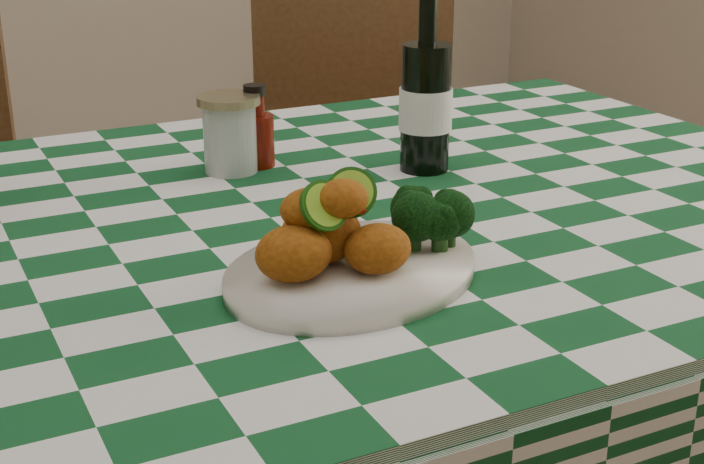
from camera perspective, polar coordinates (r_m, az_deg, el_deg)
name	(u,v)px	position (r m, az deg, el deg)	size (l,w,h in m)	color
plate	(352,272)	(1.05, 0.00, -2.34)	(0.30, 0.23, 0.02)	silver
fried_chicken_pile	(338,224)	(1.02, -0.80, 0.47)	(0.15, 0.11, 0.10)	#A85610
broccoli_side	(429,218)	(1.09, 4.52, 0.81)	(0.09, 0.09, 0.06)	black
ketchup_bottle	(256,126)	(1.44, -5.63, 6.17)	(0.05, 0.05, 0.12)	#5A0E04
mason_jar	(230,134)	(1.42, -7.12, 5.69)	(0.09, 0.09, 0.11)	#B2BCBA
beer_bottle	(426,84)	(1.40, 4.34, 8.58)	(0.08, 0.08, 0.25)	black
wooden_chair_right	(363,219)	(2.10, 0.65, 0.76)	(0.44, 0.46, 0.97)	#472814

